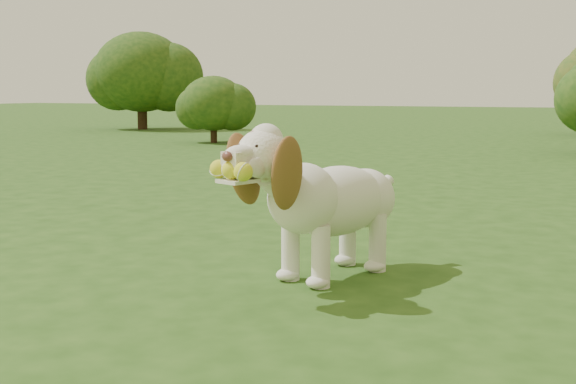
% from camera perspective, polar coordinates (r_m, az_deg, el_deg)
% --- Properties ---
extents(ground, '(80.00, 80.00, 0.00)m').
position_cam_1_polar(ground, '(3.34, 1.28, -7.98)').
color(ground, '#224413').
rests_on(ground, ground).
extents(dog, '(0.67, 1.17, 0.78)m').
position_cam_1_polar(dog, '(3.50, 2.75, -0.30)').
color(dog, white).
rests_on(dog, ground).
extents(shrub_a, '(1.15, 1.15, 1.19)m').
position_cam_1_polar(shrub_a, '(12.99, -5.92, 6.98)').
color(shrub_a, '#382314').
rests_on(shrub_a, ground).
extents(shrub_g, '(2.24, 2.24, 2.32)m').
position_cam_1_polar(shrub_g, '(17.80, -11.53, 9.27)').
color(shrub_g, '#382314').
rests_on(shrub_g, ground).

